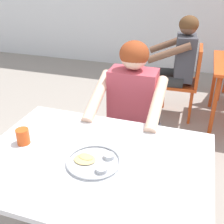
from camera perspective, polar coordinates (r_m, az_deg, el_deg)
table_foreground at (r=1.50m, az=-3.76°, el=-11.69°), size 1.20×0.88×0.74m
thali_tray at (r=1.41m, az=-3.74°, el=-10.16°), size 0.28×0.28×0.03m
drinking_cup at (r=1.61m, az=-17.99°, el=-4.75°), size 0.07×0.07×0.09m
chair_foreground at (r=2.27m, az=4.86°, el=-1.91°), size 0.40×0.41×0.87m
diner_foreground at (r=1.97m, az=3.57°, el=0.33°), size 0.49×0.55×1.19m
chair_red_left at (r=3.29m, az=15.16°, el=6.76°), size 0.44×0.42×0.86m
patron_background at (r=3.21m, az=13.09°, el=10.58°), size 0.59×0.54×1.18m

